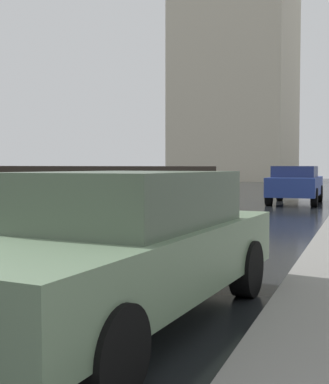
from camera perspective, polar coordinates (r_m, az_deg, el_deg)
car_blue_near_kerb at (r=20.01m, az=14.39°, el=0.90°), size 1.84×4.31×1.42m
car_green_mid_road at (r=4.67m, az=-5.00°, el=-5.72°), size 2.04×4.33×1.36m
distant_tower at (r=53.54m, az=7.95°, el=12.07°), size 11.57×10.74×20.03m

